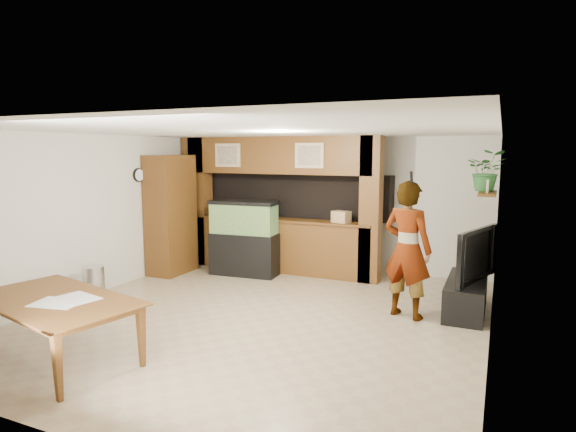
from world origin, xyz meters
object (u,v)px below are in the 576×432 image
at_px(television, 468,254).
at_px(dining_table, 53,330).
at_px(pantry_cabinet, 171,215).
at_px(person, 407,250).
at_px(aquarium, 244,239).

relative_size(television, dining_table, 0.66).
xyz_separation_m(pantry_cabinet, person, (4.58, -0.70, -0.16)).
relative_size(pantry_cabinet, person, 1.17).
xyz_separation_m(aquarium, television, (3.99, -0.55, 0.18)).
xyz_separation_m(pantry_cabinet, aquarium, (1.36, 0.41, -0.44)).
distance_m(pantry_cabinet, aquarium, 1.49).
bearing_deg(pantry_cabinet, television, -1.47).
bearing_deg(television, dining_table, 149.74).
distance_m(aquarium, dining_table, 4.20).
xyz_separation_m(pantry_cabinet, dining_table, (1.27, -3.77, -0.77)).
bearing_deg(television, pantry_cabinet, 106.63).
bearing_deg(person, aquarium, -2.25).
distance_m(pantry_cabinet, person, 4.64).
height_order(aquarium, person, person).
bearing_deg(television, person, 144.32).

